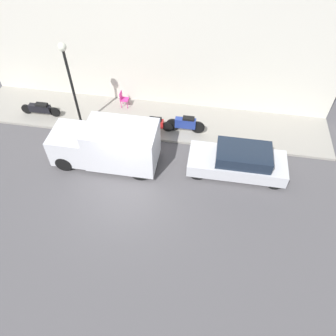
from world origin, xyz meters
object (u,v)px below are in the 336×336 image
Objects in this scene: motorcycle_black at (40,109)px; cafe_chair at (123,98)px; parked_car at (239,161)px; motorcycle_blue at (186,124)px; delivery_van at (107,145)px; motorcycle_red at (153,123)px; streetlamp at (69,72)px.

motorcycle_black is 4.29m from cafe_chair.
parked_car reaches higher than motorcycle_blue.
parked_car is 5.82m from delivery_van.
streetlamp is (-0.25, 3.64, 2.61)m from motorcycle_red.
motorcycle_red is 0.98× the size of motorcycle_black.
motorcycle_red is 0.47× the size of streetlamp.
streetlamp is at bearing 77.30° from parked_car.
motorcycle_black is at bearing 109.37° from cafe_chair.
cafe_chair is at bearing -70.63° from motorcycle_black.
cafe_chair is at bearing 4.88° from delivery_van.
motorcycle_red is 2.50m from cafe_chair.
delivery_van is 2.27× the size of motorcycle_red.
cafe_chair is (1.86, -1.73, -2.50)m from streetlamp.
parked_car is 3.37m from motorcycle_blue.
motorcycle_blue is at bearing -85.74° from motorcycle_red.
parked_car is at bearing -102.70° from streetlamp.
parked_car is at bearing -120.61° from cafe_chair.
delivery_van is 2.22× the size of motorcycle_black.
motorcycle_blue is 3.83m from cafe_chair.
motorcycle_blue is at bearing 50.58° from parked_car.
parked_car is 0.97× the size of streetlamp.
motorcycle_black is 2.39× the size of cafe_chair.
delivery_van reaches higher than motorcycle_blue.
delivery_van is 2.46× the size of motorcycle_blue.
delivery_van reaches higher than parked_car.
motorcycle_blue is (0.12, -1.62, 0.08)m from motorcycle_red.
cafe_chair is at bearing -42.94° from streetlamp.
delivery_van is (-0.36, 5.79, 0.43)m from parked_car.
motorcycle_blue reaches higher than cafe_chair.
delivery_van is at bearing 128.08° from motorcycle_blue.
motorcycle_black is (0.19, 5.95, 0.00)m from motorcycle_red.
motorcycle_blue is (-0.07, -7.57, 0.08)m from motorcycle_black.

